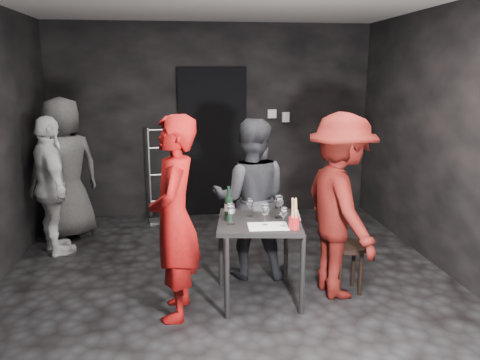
{
  "coord_description": "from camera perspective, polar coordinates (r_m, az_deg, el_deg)",
  "views": [
    {
      "loc": [
        -0.39,
        -4.16,
        2.01
      ],
      "look_at": [
        0.13,
        0.25,
        1.0
      ],
      "focal_mm": 35.0,
      "sensor_mm": 36.0,
      "label": 1
    }
  ],
  "objects": [
    {
      "name": "wallbox_upper",
      "position": [
        6.75,
        3.9,
        8.06
      ],
      "size": [
        0.12,
        0.06,
        0.12
      ],
      "primitive_type": "cube",
      "color": "#B7B7B2",
      "rests_on": "wall_back"
    },
    {
      "name": "wall_right",
      "position": [
        4.97,
        25.48,
        3.96
      ],
      "size": [
        0.04,
        5.0,
        2.7
      ],
      "primitive_type": "cube",
      "color": "black",
      "rests_on": "ground"
    },
    {
      "name": "bystander_grey",
      "position": [
        6.08,
        -20.68,
        2.6
      ],
      "size": [
        1.12,
        1.01,
        2.03
      ],
      "primitive_type": "imported",
      "rotation": [
        0.0,
        0.0,
        3.75
      ],
      "color": "#5A5A5A",
      "rests_on": "floor"
    },
    {
      "name": "wine_glass_c",
      "position": [
        4.23,
        1.24,
        -3.23
      ],
      "size": [
        0.07,
        0.07,
        0.18
      ],
      "primitive_type": null,
      "rotation": [
        0.0,
        0.0,
        -0.01
      ],
      "color": "white",
      "rests_on": "tasting_table"
    },
    {
      "name": "wallbox_lower",
      "position": [
        6.79,
        5.57,
        7.64
      ],
      "size": [
        0.1,
        0.06,
        0.14
      ],
      "primitive_type": "cube",
      "color": "#B7B7B2",
      "rests_on": "wall_back"
    },
    {
      "name": "doorway",
      "position": [
        6.68,
        -3.34,
        4.57
      ],
      "size": [
        0.95,
        0.1,
        2.1
      ],
      "primitive_type": "cube",
      "color": "black",
      "rests_on": "ground"
    },
    {
      "name": "woman_black",
      "position": [
        4.64,
        1.31,
        -1.7
      ],
      "size": [
        0.88,
        0.58,
        1.69
      ],
      "primitive_type": "imported",
      "rotation": [
        0.0,
        0.0,
        2.98
      ],
      "color": "#2A2B30",
      "rests_on": "floor"
    },
    {
      "name": "breadstick_cup",
      "position": [
        3.91,
        6.64,
        -4.14
      ],
      "size": [
        0.09,
        0.09,
        0.28
      ],
      "rotation": [
        0.0,
        0.0,
        -0.16
      ],
      "color": "#B5171C",
      "rests_on": "tasting_table"
    },
    {
      "name": "bystander_cream",
      "position": [
        5.59,
        -22.01,
        -0.37
      ],
      "size": [
        0.86,
        1.07,
        1.64
      ],
      "primitive_type": "imported",
      "rotation": [
        0.0,
        0.0,
        2.06
      ],
      "color": "silver",
      "rests_on": "floor"
    },
    {
      "name": "wine_glass_b",
      "position": [
        4.18,
        -1.31,
        -3.3
      ],
      "size": [
        0.09,
        0.09,
        0.2
      ],
      "primitive_type": null,
      "rotation": [
        0.0,
        0.0,
        0.23
      ],
      "color": "white",
      "rests_on": "tasting_table"
    },
    {
      "name": "wine_glass_d",
      "position": [
        3.97,
        3.07,
        -4.12
      ],
      "size": [
        0.09,
        0.09,
        0.21
      ],
      "primitive_type": null,
      "rotation": [
        0.0,
        0.0,
        -0.2
      ],
      "color": "white",
      "rests_on": "tasting_table"
    },
    {
      "name": "hand_truck",
      "position": [
        6.63,
        -9.16,
        -2.9
      ],
      "size": [
        0.43,
        0.36,
        1.29
      ],
      "rotation": [
        0.0,
        0.0,
        0.15
      ],
      "color": "#B2B2B7",
      "rests_on": "floor"
    },
    {
      "name": "man_maroon",
      "position": [
        4.29,
        12.17,
        -1.81
      ],
      "size": [
        0.71,
        1.28,
        1.89
      ],
      "primitive_type": "imported",
      "rotation": [
        0.0,
        0.0,
        1.69
      ],
      "color": "#54100C",
      "rests_on": "floor"
    },
    {
      "name": "wine_glass_e",
      "position": [
        3.97,
        5.34,
        -4.4
      ],
      "size": [
        0.09,
        0.09,
        0.18
      ],
      "primitive_type": null,
      "rotation": [
        0.0,
        0.0,
        -0.35
      ],
      "color": "white",
      "rests_on": "tasting_table"
    },
    {
      "name": "tasting_mat",
      "position": [
        3.97,
        3.44,
        -5.66
      ],
      "size": [
        0.35,
        0.24,
        0.0
      ],
      "primitive_type": "cube",
      "rotation": [
        0.0,
        0.0,
        -0.05
      ],
      "color": "white",
      "rests_on": "tasting_table"
    },
    {
      "name": "wine_bottle",
      "position": [
        4.1,
        -1.39,
        -3.34
      ],
      "size": [
        0.07,
        0.07,
        0.31
      ],
      "rotation": [
        0.0,
        0.0,
        0.3
      ],
      "color": "black",
      "rests_on": "tasting_table"
    },
    {
      "name": "wine_glass_a",
      "position": [
        3.99,
        -1.1,
        -4.05
      ],
      "size": [
        0.1,
        0.1,
        0.2
      ],
      "primitive_type": null,
      "rotation": [
        0.0,
        0.0,
        -0.36
      ],
      "color": "white",
      "rests_on": "tasting_table"
    },
    {
      "name": "tasting_table",
      "position": [
        4.17,
        2.35,
        -6.18
      ],
      "size": [
        0.72,
        0.72,
        0.75
      ],
      "rotation": [
        0.0,
        0.0,
        -0.13
      ],
      "color": "black",
      "rests_on": "floor"
    },
    {
      "name": "floor",
      "position": [
        4.64,
        -1.26,
        -12.85
      ],
      "size": [
        4.5,
        5.0,
        0.02
      ],
      "primitive_type": "cube",
      "color": "black",
      "rests_on": "ground"
    },
    {
      "name": "stool",
      "position": [
        4.52,
        13.02,
        -8.7
      ],
      "size": [
        0.36,
        0.36,
        0.47
      ],
      "rotation": [
        0.0,
        0.0,
        -0.25
      ],
      "color": "black",
      "rests_on": "floor"
    },
    {
      "name": "server_red",
      "position": [
        3.84,
        -8.04,
        -3.06
      ],
      "size": [
        0.52,
        0.74,
        1.93
      ],
      "primitive_type": "imported",
      "rotation": [
        0.0,
        0.0,
        -1.66
      ],
      "color": "#A40E0D",
      "rests_on": "floor"
    },
    {
      "name": "wall_back",
      "position": [
        6.7,
        -3.4,
        7.18
      ],
      "size": [
        4.5,
        0.04,
        2.7
      ],
      "primitive_type": "cube",
      "color": "black",
      "rests_on": "ground"
    },
    {
      "name": "reserved_card",
      "position": [
        4.18,
        6.6,
        -4.02
      ],
      "size": [
        0.1,
        0.15,
        0.11
      ],
      "primitive_type": null,
      "rotation": [
        0.0,
        0.0,
        -0.1
      ],
      "color": "white",
      "rests_on": "tasting_table"
    },
    {
      "name": "wine_glass_f",
      "position": [
        4.19,
        4.76,
        -3.12
      ],
      "size": [
        0.11,
        0.11,
        0.22
      ],
      "primitive_type": null,
      "rotation": [
        0.0,
        0.0,
        0.32
      ],
      "color": "white",
      "rests_on": "tasting_table"
    },
    {
      "name": "wall_front",
      "position": [
        1.83,
        6.21,
        -8.47
      ],
      "size": [
        4.5,
        0.04,
        2.7
      ],
      "primitive_type": "cube",
      "color": "black",
      "rests_on": "ground"
    }
  ]
}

